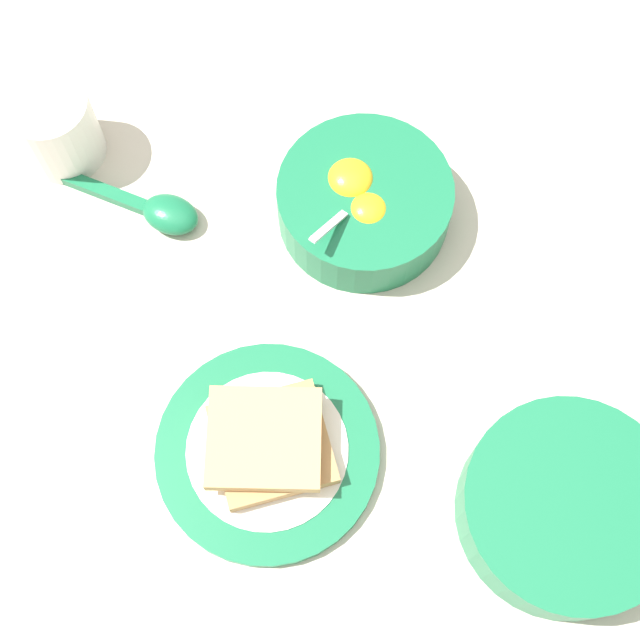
{
  "coord_description": "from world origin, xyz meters",
  "views": [
    {
      "loc": [
        -0.28,
        0.0,
        0.78
      ],
      "look_at": [
        0.02,
        -0.02,
        0.02
      ],
      "focal_mm": 50.0,
      "sensor_mm": 36.0,
      "label": 1
    }
  ],
  "objects_px": {
    "toast_plate": "(270,451)",
    "drinking_cup": "(58,127)",
    "soup_spoon": "(160,210)",
    "congee_bowl": "(569,507)",
    "toast_sandwich": "(271,441)",
    "egg_bowl": "(366,202)"
  },
  "relations": [
    {
      "from": "toast_plate",
      "to": "drinking_cup",
      "type": "bearing_deg",
      "value": 30.04
    },
    {
      "from": "soup_spoon",
      "to": "congee_bowl",
      "type": "bearing_deg",
      "value": -132.59
    },
    {
      "from": "drinking_cup",
      "to": "toast_sandwich",
      "type": "bearing_deg",
      "value": -149.43
    },
    {
      "from": "toast_plate",
      "to": "congee_bowl",
      "type": "relative_size",
      "value": 1.11
    },
    {
      "from": "toast_sandwich",
      "to": "congee_bowl",
      "type": "height_order",
      "value": "congee_bowl"
    },
    {
      "from": "toast_plate",
      "to": "congee_bowl",
      "type": "distance_m",
      "value": 0.26
    },
    {
      "from": "soup_spoon",
      "to": "toast_plate",
      "type": "bearing_deg",
      "value": -158.76
    },
    {
      "from": "egg_bowl",
      "to": "congee_bowl",
      "type": "height_order",
      "value": "egg_bowl"
    },
    {
      "from": "toast_sandwich",
      "to": "toast_plate",
      "type": "bearing_deg",
      "value": 147.96
    },
    {
      "from": "soup_spoon",
      "to": "egg_bowl",
      "type": "bearing_deg",
      "value": -94.14
    },
    {
      "from": "soup_spoon",
      "to": "drinking_cup",
      "type": "relative_size",
      "value": 1.77
    },
    {
      "from": "congee_bowl",
      "to": "toast_plate",
      "type": "bearing_deg",
      "value": 74.08
    },
    {
      "from": "toast_sandwich",
      "to": "drinking_cup",
      "type": "distance_m",
      "value": 0.38
    },
    {
      "from": "toast_plate",
      "to": "congee_bowl",
      "type": "bearing_deg",
      "value": -105.92
    },
    {
      "from": "egg_bowl",
      "to": "soup_spoon",
      "type": "distance_m",
      "value": 0.2
    },
    {
      "from": "egg_bowl",
      "to": "toast_plate",
      "type": "distance_m",
      "value": 0.25
    },
    {
      "from": "soup_spoon",
      "to": "congee_bowl",
      "type": "xyz_separation_m",
      "value": [
        -0.32,
        -0.34,
        0.02
      ]
    },
    {
      "from": "egg_bowl",
      "to": "toast_sandwich",
      "type": "distance_m",
      "value": 0.25
    },
    {
      "from": "drinking_cup",
      "to": "toast_plate",
      "type": "bearing_deg",
      "value": -149.96
    },
    {
      "from": "egg_bowl",
      "to": "drinking_cup",
      "type": "xyz_separation_m",
      "value": [
        0.1,
        0.29,
        0.01
      ]
    },
    {
      "from": "egg_bowl",
      "to": "toast_plate",
      "type": "height_order",
      "value": "egg_bowl"
    },
    {
      "from": "toast_plate",
      "to": "toast_sandwich",
      "type": "height_order",
      "value": "toast_sandwich"
    }
  ]
}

